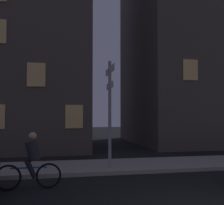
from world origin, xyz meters
name	(u,v)px	position (x,y,z in m)	size (l,w,h in m)	color
sidewalk_kerb	(137,165)	(0.00, 5.88, 0.07)	(40.00, 2.62, 0.14)	gray
signpost	(110,104)	(-1.21, 5.31, 2.52)	(0.12, 1.69, 4.00)	gray
cyclist	(31,163)	(-3.87, 3.29, 0.75)	(1.82, 0.34, 1.61)	black
building_left_block	(9,39)	(-6.13, 12.71, 6.77)	(9.52, 6.82, 13.54)	#4C443D
building_right_block	(207,36)	(8.25, 14.40, 8.19)	(11.78, 9.53, 16.38)	#4C443D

